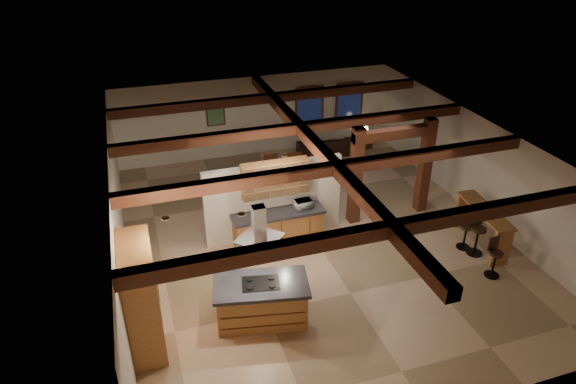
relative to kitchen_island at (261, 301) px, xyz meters
name	(u,v)px	position (x,y,z in m)	size (l,w,h in m)	color
ground	(314,238)	(2.23, 2.67, -0.51)	(12.00, 12.00, 0.00)	tan
room_walls	(315,181)	(2.23, 2.67, 1.27)	(12.00, 12.00, 12.00)	beige
ceiling_beams	(316,146)	(2.23, 2.67, 2.25)	(10.00, 12.00, 0.28)	#411C10
timber_posts	(392,161)	(4.73, 3.17, 1.25)	(2.50, 0.30, 2.90)	#411C10
partition_wall	(274,200)	(1.23, 3.17, 0.59)	(3.80, 0.18, 2.20)	beige
pantry_cabinet	(142,297)	(-2.44, 0.07, 0.69)	(0.67, 1.60, 2.40)	#AB7C37
back_counter	(278,227)	(1.23, 2.78, -0.03)	(2.50, 0.66, 0.94)	#AB7C37
upper_display_cabinet	(275,179)	(1.23, 2.98, 1.34)	(1.80, 0.36, 0.95)	#AB7C37
range_hood	(260,253)	(0.00, 0.00, 1.27)	(1.10, 1.10, 1.40)	silver
back_windows	(329,107)	(5.03, 8.60, 0.99)	(2.70, 0.07, 1.70)	#411C10
framed_art	(216,114)	(0.73, 8.60, 1.19)	(0.65, 0.05, 0.85)	#411C10
recessed_cans	(235,193)	(-0.31, 0.74, 2.36)	(3.16, 2.46, 0.03)	silver
kitchen_island	(261,301)	(0.00, 0.00, 0.00)	(2.21, 1.46, 1.01)	#AB7C37
dining_table	(296,188)	(2.53, 5.05, -0.22)	(1.67, 0.93, 0.59)	#3E170F
sofa	(327,146)	(4.63, 7.77, -0.20)	(2.13, 0.83, 0.62)	black
microwave	(303,204)	(1.94, 2.78, 0.55)	(0.45, 0.30, 0.25)	silver
bar_counter	(483,221)	(6.37, 0.98, 0.24)	(0.76, 2.15, 1.11)	#AB7C37
side_table	(364,140)	(6.19, 7.86, -0.21)	(0.48, 0.48, 0.59)	#411C10
table_lamp	(365,128)	(6.19, 7.86, 0.30)	(0.26, 0.26, 0.30)	black
bar_stool_a	(494,257)	(5.84, -0.23, 0.03)	(0.37, 0.37, 1.05)	black
bar_stool_b	(477,233)	(6.01, 0.71, 0.10)	(0.42, 0.42, 1.21)	black
bar_stool_c	(465,230)	(5.87, 1.02, 0.03)	(0.39, 0.40, 1.06)	black
dining_chairs	(297,178)	(2.53, 5.05, 0.14)	(2.27, 2.27, 1.28)	#411C10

